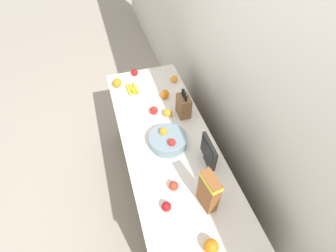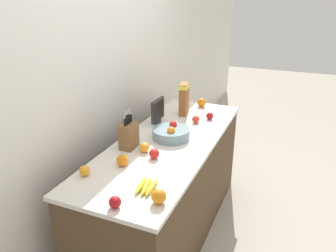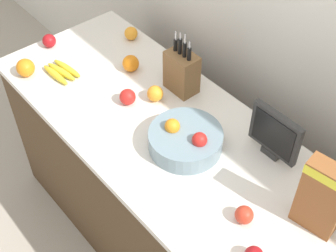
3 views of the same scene
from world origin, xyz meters
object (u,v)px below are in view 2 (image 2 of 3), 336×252
(small_monitor, at_px, (158,111))
(orange_front_center, at_px, (202,102))
(knife_block, at_px, (129,135))
(orange_back_center, at_px, (122,160))
(orange_by_cereal, at_px, (159,196))
(apple_near_bananas, at_px, (115,202))
(orange_near_bowl, at_px, (85,171))
(orange_front_left, at_px, (144,147))
(fruit_bowl, at_px, (171,133))
(apple_leftmost, at_px, (154,154))
(apple_rear, at_px, (210,116))
(apple_middle, at_px, (196,119))
(cereal_box, at_px, (184,98))
(banana_bunch, at_px, (146,186))

(small_monitor, bearing_deg, orange_front_center, -20.79)
(knife_block, bearing_deg, orange_back_center, -160.34)
(orange_front_center, relative_size, orange_by_cereal, 1.02)
(apple_near_bananas, height_order, orange_by_cereal, orange_by_cereal)
(orange_back_center, distance_m, orange_near_bowl, 0.25)
(orange_front_left, xyz_separation_m, orange_by_cereal, (-0.52, -0.35, 0.01))
(fruit_bowl, bearing_deg, orange_front_center, 0.50)
(apple_leftmost, distance_m, orange_front_left, 0.12)
(knife_block, xyz_separation_m, apple_rear, (0.79, -0.39, -0.07))
(knife_block, bearing_deg, apple_middle, -24.16)
(apple_near_bananas, bearing_deg, orange_near_bowl, 58.66)
(knife_block, relative_size, orange_front_center, 3.43)
(knife_block, relative_size, fruit_bowl, 1.02)
(small_monitor, xyz_separation_m, cereal_box, (0.30, -0.13, 0.04))
(small_monitor, distance_m, orange_by_cereal, 1.18)
(orange_near_bowl, distance_m, orange_front_center, 1.59)
(fruit_bowl, bearing_deg, orange_by_cereal, -162.20)
(fruit_bowl, relative_size, banana_bunch, 1.51)
(small_monitor, height_order, apple_middle, small_monitor)
(apple_near_bananas, bearing_deg, orange_front_center, 2.31)
(orange_front_center, bearing_deg, orange_front_left, 175.95)
(apple_near_bananas, bearing_deg, fruit_bowl, 3.89)
(orange_near_bowl, bearing_deg, cereal_box, -8.32)
(orange_back_center, xyz_separation_m, orange_front_left, (0.24, -0.04, -0.00))
(knife_block, relative_size, banana_bunch, 1.54)
(banana_bunch, relative_size, apple_middle, 2.99)
(small_monitor, height_order, apple_near_bananas, small_monitor)
(knife_block, height_order, orange_back_center, knife_block)
(apple_rear, bearing_deg, small_monitor, 124.25)
(orange_back_center, bearing_deg, apple_near_bananas, -154.73)
(apple_middle, xyz_separation_m, orange_back_center, (-0.92, 0.21, 0.01))
(apple_near_bananas, distance_m, orange_near_bowl, 0.41)
(cereal_box, distance_m, apple_middle, 0.27)
(orange_by_cereal, bearing_deg, orange_front_center, 9.31)
(apple_middle, xyz_separation_m, apple_leftmost, (-0.75, 0.06, 0.00))
(orange_front_center, bearing_deg, apple_leftmost, -178.75)
(cereal_box, distance_m, apple_leftmost, 0.92)
(orange_near_bowl, bearing_deg, knife_block, -7.83)
(small_monitor, bearing_deg, knife_block, -179.53)
(banana_bunch, distance_m, orange_by_cereal, 0.16)
(orange_front_center, bearing_deg, apple_middle, -169.38)
(apple_near_bananas, height_order, orange_front_center, orange_front_center)
(orange_front_left, bearing_deg, apple_leftmost, -119.89)
(fruit_bowl, relative_size, orange_back_center, 3.74)
(cereal_box, bearing_deg, fruit_bowl, -178.74)
(apple_middle, distance_m, orange_front_center, 0.45)
(apple_rear, relative_size, orange_front_left, 0.90)
(small_monitor, bearing_deg, banana_bunch, -159.36)
(orange_near_bowl, bearing_deg, orange_front_center, -10.11)
(small_monitor, distance_m, apple_near_bananas, 1.23)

